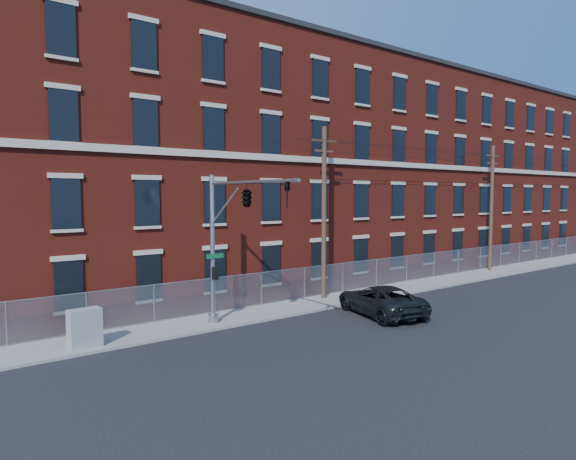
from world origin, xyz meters
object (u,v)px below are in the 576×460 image
at_px(utility_pole_near, 324,209).
at_px(utility_cabinet, 85,328).
at_px(pickup_truck, 380,300).
at_px(traffic_signal_mast, 238,213).

distance_m(utility_pole_near, utility_cabinet, 14.71).
distance_m(utility_pole_near, pickup_truck, 6.47).
relative_size(utility_pole_near, utility_cabinet, 6.46).
relative_size(traffic_signal_mast, pickup_truck, 1.27).
xyz_separation_m(utility_pole_near, pickup_truck, (-0.17, -4.57, -4.57)).
distance_m(traffic_signal_mast, utility_cabinet, 7.73).
xyz_separation_m(traffic_signal_mast, utility_pole_near, (8.00, 3.42, -0.05)).
bearing_deg(pickup_truck, utility_pole_near, -77.49).
height_order(traffic_signal_mast, utility_cabinet, traffic_signal_mast).
relative_size(traffic_signal_mast, utility_pole_near, 0.70).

